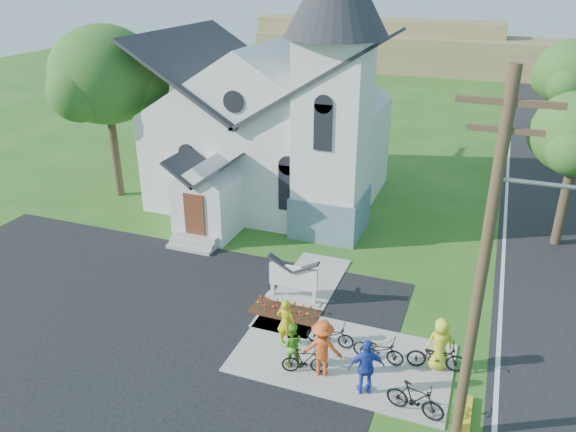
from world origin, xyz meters
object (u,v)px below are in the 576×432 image
at_px(cyclist_0, 286,323).
at_px(cyclist_3, 322,348).
at_px(bike_2, 378,349).
at_px(bike_1, 305,361).
at_px(bike_4, 436,356).
at_px(church_sign, 293,277).
at_px(cyclist_1, 292,345).
at_px(bike_0, 330,334).
at_px(cyclist_4, 440,344).
at_px(bike_3, 415,399).
at_px(cyclist_2, 366,367).
at_px(utility_pole, 486,262).

relative_size(cyclist_0, cyclist_3, 0.92).
bearing_deg(bike_2, bike_1, 128.22).
xyz_separation_m(cyclist_3, bike_4, (3.31, 1.48, -0.48)).
bearing_deg(bike_4, church_sign, 60.01).
bearing_deg(cyclist_1, bike_1, 143.37).
bearing_deg(bike_0, cyclist_4, -90.44).
bearing_deg(bike_3, cyclist_4, 1.45).
xyz_separation_m(cyclist_1, bike_2, (2.55, 1.17, -0.33)).
bearing_deg(bike_2, cyclist_4, -74.56).
bearing_deg(cyclist_4, cyclist_2, 20.83).
distance_m(bike_1, bike_3, 3.57).
bearing_deg(bike_3, utility_pole, -92.80).
bearing_deg(cyclist_4, bike_2, -13.82).
relative_size(bike_2, cyclist_3, 0.89).
distance_m(cyclist_1, cyclist_4, 4.67).
distance_m(church_sign, bike_4, 6.05).
height_order(cyclist_1, bike_4, cyclist_1).
bearing_deg(cyclist_3, bike_3, 156.60).
bearing_deg(cyclist_0, bike_3, 158.53).
relative_size(church_sign, bike_0, 1.34).
bearing_deg(cyclist_0, bike_0, -161.97).
bearing_deg(cyclist_1, cyclist_2, 155.20).
bearing_deg(utility_pole, bike_1, 169.47).
relative_size(church_sign, bike_1, 1.50).
distance_m(cyclist_3, bike_3, 3.11).
bearing_deg(cyclist_2, cyclist_3, -37.04).
bearing_deg(cyclist_3, bike_0, -92.99).
bearing_deg(bike_3, bike_0, 65.84).
xyz_separation_m(utility_pole, cyclist_1, (-5.30, 1.09, -4.58)).
bearing_deg(cyclist_3, bike_1, 4.96).
bearing_deg(bike_1, cyclist_1, 50.45).
distance_m(bike_1, cyclist_3, 0.75).
xyz_separation_m(utility_pole, bike_1, (-4.78, 0.89, -4.91)).
distance_m(cyclist_0, bike_2, 3.14).
height_order(cyclist_1, bike_1, cyclist_1).
bearing_deg(church_sign, cyclist_2, -46.86).
bearing_deg(cyclist_4, bike_0, -22.78).
bearing_deg(cyclist_0, cyclist_2, 155.42).
relative_size(cyclist_0, bike_1, 1.20).
xyz_separation_m(cyclist_1, cyclist_4, (4.40, 1.54, 0.12)).
height_order(bike_2, bike_4, bike_4).
height_order(church_sign, bike_3, church_sign).
distance_m(cyclist_2, bike_2, 1.66).
bearing_deg(cyclist_2, bike_4, -158.84).
relative_size(cyclist_1, cyclist_3, 0.81).
relative_size(cyclist_0, cyclist_4, 0.98).
distance_m(cyclist_4, bike_4, 0.43).
relative_size(church_sign, utility_pole, 0.22).
height_order(church_sign, bike_2, church_sign).
xyz_separation_m(church_sign, bike_0, (2.13, -2.21, -0.55)).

